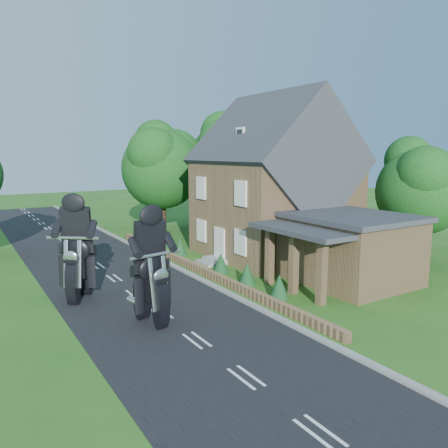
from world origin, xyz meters
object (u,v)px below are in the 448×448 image
motorcycle_lead (152,307)px  motorcycle_follow (79,285)px  garden_wall (196,268)px  annex (348,247)px  house (274,187)px

motorcycle_lead → motorcycle_follow: bearing=-79.3°
garden_wall → motorcycle_lead: motorcycle_lead is taller
motorcycle_follow → motorcycle_lead: bearing=147.5°
annex → motorcycle_follow: annex is taller
garden_wall → motorcycle_lead: (-5.04, -5.80, 0.49)m
house → annex: (-0.62, -6.80, -2.58)m
garden_wall → motorcycle_follow: 6.86m
motorcycle_lead → house: bearing=-159.0°
motorcycle_follow → annex: bearing=-162.6°
annex → house: bearing=84.8°
house → annex: house is taller
motorcycle_lead → motorcycle_follow: 4.58m
garden_wall → annex: 8.19m
motorcycle_lead → motorcycle_follow: motorcycle_follow is taller
garden_wall → motorcycle_follow: motorcycle_follow is taller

